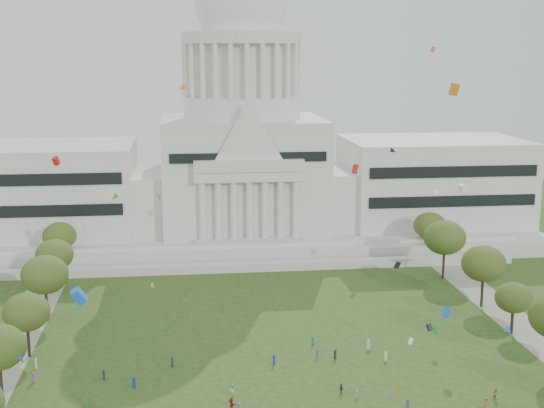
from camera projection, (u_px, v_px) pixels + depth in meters
name	position (u px, v px, depth m)	size (l,w,h in m)	color
capitol	(243.00, 161.00, 210.57)	(160.00, 64.50, 91.30)	silver
path_left	(1.00, 367.00, 128.07)	(8.00, 160.00, 0.04)	gray
path_right	(540.00, 341.00, 139.22)	(8.00, 160.00, 0.04)	gray
row_tree_l_3	(27.00, 312.00, 130.71)	(8.12, 8.12, 11.55)	black
row_tree_r_3	(514.00, 298.00, 141.77)	(7.01, 7.01, 9.98)	black
row_tree_l_4	(45.00, 275.00, 148.48)	(9.29, 9.29, 13.21)	black
row_tree_r_4	(484.00, 264.00, 156.51)	(9.19, 9.19, 13.06)	black
row_tree_l_5	(54.00, 255.00, 166.63)	(8.33, 8.33, 11.85)	black
row_tree_r_5	(445.00, 238.00, 175.84)	(9.82, 9.82, 13.96)	black
row_tree_l_6	(60.00, 236.00, 184.11)	(8.19, 8.19, 11.64)	black
row_tree_r_6	(430.00, 226.00, 193.87)	(8.42, 8.42, 11.97)	black
person_0	(486.00, 403.00, 112.71)	(0.95, 0.62, 1.95)	olive
person_2	(496.00, 394.00, 115.76)	(0.87, 0.54, 1.79)	olive
person_4	(357.00, 393.00, 116.60)	(0.96, 0.52, 1.64)	silver
person_5	(232.00, 404.00, 112.52)	(1.81, 0.71, 1.95)	#B21E1E
person_8	(232.00, 390.00, 117.17)	(0.93, 0.57, 1.91)	silver
person_10	(341.00, 389.00, 117.88)	(1.02, 0.55, 1.73)	#4C4C51
distant_crowd	(207.00, 393.00, 116.48)	(59.79, 39.77, 1.93)	#26262B
kite_swarm	(316.00, 242.00, 108.34)	(95.01, 109.07, 57.30)	#E54C8C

